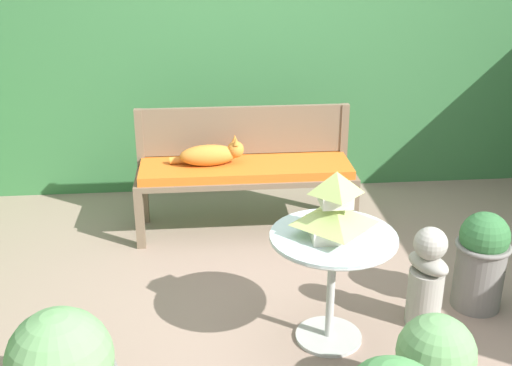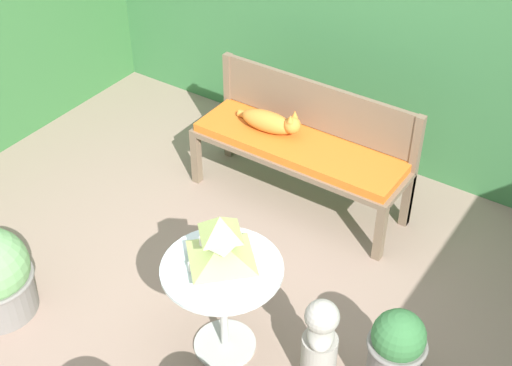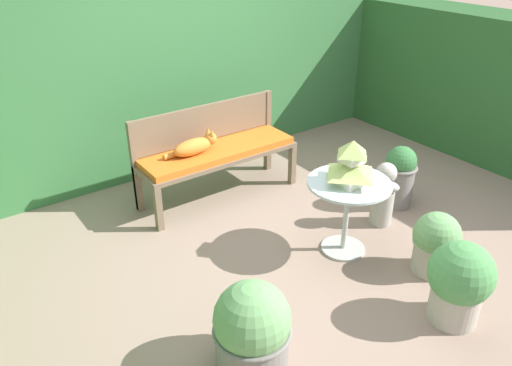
{
  "view_description": "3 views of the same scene",
  "coord_description": "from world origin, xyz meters",
  "px_view_note": "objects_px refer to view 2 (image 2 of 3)",
  "views": [
    {
      "loc": [
        -0.52,
        -3.19,
        2.15
      ],
      "look_at": [
        -0.16,
        0.67,
        0.55
      ],
      "focal_mm": 45.0,
      "sensor_mm": 36.0,
      "label": 1
    },
    {
      "loc": [
        1.83,
        -2.44,
        3.31
      ],
      "look_at": [
        -0.15,
        0.49,
        0.57
      ],
      "focal_mm": 50.0,
      "sensor_mm": 36.0,
      "label": 2
    },
    {
      "loc": [
        -2.45,
        -2.64,
        2.46
      ],
      "look_at": [
        -0.16,
        0.52,
        0.38
      ],
      "focal_mm": 35.0,
      "sensor_mm": 36.0,
      "label": 3
    }
  ],
  "objects_px": {
    "cat": "(271,122)",
    "pagoda_birdhouse": "(221,246)",
    "garden_bust": "(320,343)",
    "garden_bench": "(299,151)",
    "patio_table": "(223,285)",
    "potted_plant_bench_left": "(395,355)"
  },
  "relations": [
    {
      "from": "patio_table",
      "to": "pagoda_birdhouse",
      "type": "relative_size",
      "value": 1.9
    },
    {
      "from": "cat",
      "to": "garden_bust",
      "type": "bearing_deg",
      "value": -51.8
    },
    {
      "from": "patio_table",
      "to": "pagoda_birdhouse",
      "type": "xyz_separation_m",
      "value": [
        0.0,
        0.0,
        0.29
      ]
    },
    {
      "from": "cat",
      "to": "garden_bust",
      "type": "height_order",
      "value": "cat"
    },
    {
      "from": "garden_bench",
      "to": "cat",
      "type": "height_order",
      "value": "cat"
    },
    {
      "from": "garden_bench",
      "to": "patio_table",
      "type": "xyz_separation_m",
      "value": [
        0.35,
        -1.38,
        0.05
      ]
    },
    {
      "from": "garden_bust",
      "to": "potted_plant_bench_left",
      "type": "xyz_separation_m",
      "value": [
        0.37,
        0.14,
        0.02
      ]
    },
    {
      "from": "pagoda_birdhouse",
      "to": "garden_bench",
      "type": "bearing_deg",
      "value": 104.25
    },
    {
      "from": "pagoda_birdhouse",
      "to": "garden_bust",
      "type": "height_order",
      "value": "pagoda_birdhouse"
    },
    {
      "from": "cat",
      "to": "garden_bust",
      "type": "xyz_separation_m",
      "value": [
        1.16,
        -1.29,
        -0.3
      ]
    },
    {
      "from": "garden_bust",
      "to": "patio_table",
      "type": "bearing_deg",
      "value": -107.81
    },
    {
      "from": "patio_table",
      "to": "pagoda_birdhouse",
      "type": "bearing_deg",
      "value": 0.0
    },
    {
      "from": "garden_bench",
      "to": "garden_bust",
      "type": "bearing_deg",
      "value": -54.44
    },
    {
      "from": "cat",
      "to": "pagoda_birdhouse",
      "type": "bearing_deg",
      "value": -70.63
    },
    {
      "from": "potted_plant_bench_left",
      "to": "garden_bench",
      "type": "bearing_deg",
      "value": 138.49
    },
    {
      "from": "potted_plant_bench_left",
      "to": "cat",
      "type": "bearing_deg",
      "value": 143.12
    },
    {
      "from": "garden_bench",
      "to": "cat",
      "type": "xyz_separation_m",
      "value": [
        -0.24,
        0.01,
        0.15
      ]
    },
    {
      "from": "pagoda_birdhouse",
      "to": "garden_bust",
      "type": "xyz_separation_m",
      "value": [
        0.57,
        0.1,
        -0.49
      ]
    },
    {
      "from": "garden_bench",
      "to": "garden_bust",
      "type": "xyz_separation_m",
      "value": [
        0.92,
        -1.28,
        -0.15
      ]
    },
    {
      "from": "garden_bench",
      "to": "potted_plant_bench_left",
      "type": "relative_size",
      "value": 2.59
    },
    {
      "from": "garden_bench",
      "to": "garden_bust",
      "type": "relative_size",
      "value": 2.62
    },
    {
      "from": "cat",
      "to": "potted_plant_bench_left",
      "type": "xyz_separation_m",
      "value": [
        1.53,
        -1.15,
        -0.29
      ]
    }
  ]
}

